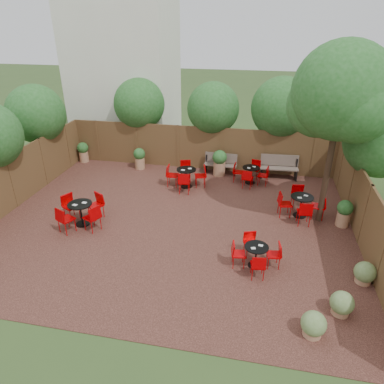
# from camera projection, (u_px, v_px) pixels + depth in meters

# --- Properties ---
(ground) EXTENTS (80.00, 80.00, 0.00)m
(ground) POSITION_uv_depth(u_px,v_px,m) (173.00, 223.00, 12.14)
(ground) COLOR #354F23
(ground) RESTS_ON ground
(courtyard_paving) EXTENTS (12.00, 10.00, 0.02)m
(courtyard_paving) POSITION_uv_depth(u_px,v_px,m) (173.00, 223.00, 12.14)
(courtyard_paving) COLOR #351C15
(courtyard_paving) RESTS_ON ground
(fence_back) EXTENTS (12.00, 0.08, 2.00)m
(fence_back) POSITION_uv_depth(u_px,v_px,m) (199.00, 148.00, 16.09)
(fence_back) COLOR #50351D
(fence_back) RESTS_ON ground
(fence_left) EXTENTS (0.08, 10.00, 2.00)m
(fence_left) POSITION_uv_depth(u_px,v_px,m) (12.00, 182.00, 12.76)
(fence_left) COLOR #50351D
(fence_left) RESTS_ON ground
(fence_right) EXTENTS (0.08, 10.00, 2.00)m
(fence_right) POSITION_uv_depth(u_px,v_px,m) (365.00, 215.00, 10.63)
(fence_right) COLOR #50351D
(fence_right) RESTS_ON ground
(neighbour_building) EXTENTS (5.00, 4.00, 8.00)m
(neighbour_building) POSITION_uv_depth(u_px,v_px,m) (125.00, 68.00, 18.19)
(neighbour_building) COLOR silver
(neighbour_building) RESTS_ON ground
(overhang_foliage) EXTENTS (15.68, 10.80, 2.69)m
(overhang_foliage) POSITION_uv_depth(u_px,v_px,m) (158.00, 120.00, 13.81)
(overhang_foliage) COLOR #1F561C
(overhang_foliage) RESTS_ON ground
(courtyard_tree) EXTENTS (3.01, 2.95, 5.86)m
(courtyard_tree) POSITION_uv_depth(u_px,v_px,m) (341.00, 97.00, 10.40)
(courtyard_tree) COLOR black
(courtyard_tree) RESTS_ON courtyard_paving
(park_bench_left) EXTENTS (1.47, 0.55, 0.90)m
(park_bench_left) POSITION_uv_depth(u_px,v_px,m) (221.00, 163.00, 15.80)
(park_bench_left) COLOR brown
(park_bench_left) RESTS_ON courtyard_paving
(park_bench_right) EXTENTS (1.64, 0.60, 1.00)m
(park_bench_right) POSITION_uv_depth(u_px,v_px,m) (279.00, 166.00, 15.33)
(park_bench_right) COLOR brown
(park_bench_right) RESTS_ON courtyard_paving
(bistro_tables) EXTENTS (8.90, 7.08, 0.91)m
(bistro_tables) POSITION_uv_depth(u_px,v_px,m) (208.00, 198.00, 12.81)
(bistro_tables) COLOR black
(bistro_tables) RESTS_ON courtyard_paving
(planters) EXTENTS (11.82, 4.27, 1.15)m
(planters) POSITION_uv_depth(u_px,v_px,m) (187.00, 166.00, 15.26)
(planters) COLOR #A67453
(planters) RESTS_ON courtyard_paving
(low_shrubs) EXTENTS (2.06, 2.63, 0.61)m
(low_shrubs) POSITION_uv_depth(u_px,v_px,m) (342.00, 299.00, 8.43)
(low_shrubs) COLOR #A67453
(low_shrubs) RESTS_ON courtyard_paving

